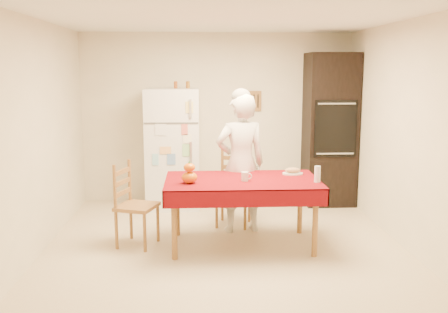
{
  "coord_description": "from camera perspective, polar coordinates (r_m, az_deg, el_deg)",
  "views": [
    {
      "loc": [
        -0.3,
        -5.2,
        1.96
      ],
      "look_at": [
        -0.01,
        0.2,
        1.02
      ],
      "focal_mm": 40.0,
      "sensor_mm": 36.0,
      "label": 1
    }
  ],
  "objects": [
    {
      "name": "spice_jar_left",
      "position": [
        7.14,
        -5.55,
        8.15
      ],
      "size": [
        0.05,
        0.05,
        0.1
      ],
      "primitive_type": "cylinder",
      "color": "brown",
      "rests_on": "refrigerator"
    },
    {
      "name": "oven_cabinet",
      "position": [
        7.43,
        11.98,
        3.03
      ],
      "size": [
        0.7,
        0.62,
        2.2
      ],
      "color": "black",
      "rests_on": "floor"
    },
    {
      "name": "bread_plate",
      "position": [
        5.84,
        7.85,
        -1.95
      ],
      "size": [
        0.24,
        0.24,
        0.02
      ],
      "primitive_type": "cylinder",
      "color": "silver",
      "rests_on": "dining_table"
    },
    {
      "name": "coffee_mug",
      "position": [
        5.45,
        2.4,
        -2.29
      ],
      "size": [
        0.08,
        0.08,
        0.1
      ],
      "primitive_type": "cylinder",
      "color": "silver",
      "rests_on": "dining_table"
    },
    {
      "name": "spice_jar_right",
      "position": [
        7.14,
        -4.13,
        8.17
      ],
      "size": [
        0.05,
        0.05,
        0.1
      ],
      "primitive_type": "cylinder",
      "color": "#8F601A",
      "rests_on": "refrigerator"
    },
    {
      "name": "wine_glass",
      "position": [
        5.48,
        10.63,
        -1.99
      ],
      "size": [
        0.07,
        0.07,
        0.18
      ],
      "primitive_type": "cylinder",
      "color": "white",
      "rests_on": "dining_table"
    },
    {
      "name": "bread_loaf",
      "position": [
        5.84,
        7.86,
        -1.56
      ],
      "size": [
        0.18,
        0.1,
        0.06
      ],
      "primitive_type": "ellipsoid",
      "color": "#A88752",
      "rests_on": "bread_plate"
    },
    {
      "name": "pumpkin_upper",
      "position": [
        5.32,
        -3.98,
        -1.25
      ],
      "size": [
        0.12,
        0.12,
        0.09
      ],
      "primitive_type": "ellipsoid",
      "color": "#D95505",
      "rests_on": "pumpkin_lower"
    },
    {
      "name": "dining_table",
      "position": [
        5.55,
        2.08,
        -3.33
      ],
      "size": [
        1.7,
        1.0,
        0.76
      ],
      "color": "brown",
      "rests_on": "floor"
    },
    {
      "name": "chair_far",
      "position": [
        6.37,
        1.19,
        -3.29
      ],
      "size": [
        0.51,
        0.49,
        0.95
      ],
      "rotation": [
        0.0,
        0.0,
        -0.26
      ],
      "color": "brown",
      "rests_on": "floor"
    },
    {
      "name": "floor",
      "position": [
        5.57,
        0.18,
        -10.73
      ],
      "size": [
        4.5,
        4.5,
        0.0
      ],
      "primitive_type": "plane",
      "color": "#CCB394",
      "rests_on": "ground"
    },
    {
      "name": "pumpkin_lower",
      "position": [
        5.34,
        -3.97,
        -2.4
      ],
      "size": [
        0.17,
        0.17,
        0.13
      ],
      "primitive_type": "ellipsoid",
      "color": "#CF3F04",
      "rests_on": "dining_table"
    },
    {
      "name": "refrigerator",
      "position": [
        7.18,
        -5.86,
        0.93
      ],
      "size": [
        0.75,
        0.74,
        1.7
      ],
      "color": "white",
      "rests_on": "floor"
    },
    {
      "name": "spice_jar_mid",
      "position": [
        7.14,
        -4.17,
        8.17
      ],
      "size": [
        0.05,
        0.05,
        0.1
      ],
      "primitive_type": "cylinder",
      "color": "brown",
      "rests_on": "refrigerator"
    },
    {
      "name": "room_shell",
      "position": [
        5.22,
        0.19,
        6.17
      ],
      "size": [
        4.02,
        4.52,
        2.51
      ],
      "color": "beige",
      "rests_on": "ground"
    },
    {
      "name": "chair_left",
      "position": [
        5.7,
        -10.52,
        -5.04
      ],
      "size": [
        0.51,
        0.53,
        0.95
      ],
      "rotation": [
        0.0,
        0.0,
        1.24
      ],
      "color": "brown",
      "rests_on": "floor"
    },
    {
      "name": "seated_woman",
      "position": [
        6.02,
        1.93,
        -0.81
      ],
      "size": [
        0.68,
        0.51,
        1.69
      ],
      "primitive_type": "imported",
      "rotation": [
        0.0,
        0.0,
        3.33
      ],
      "color": "silver",
      "rests_on": "floor"
    }
  ]
}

